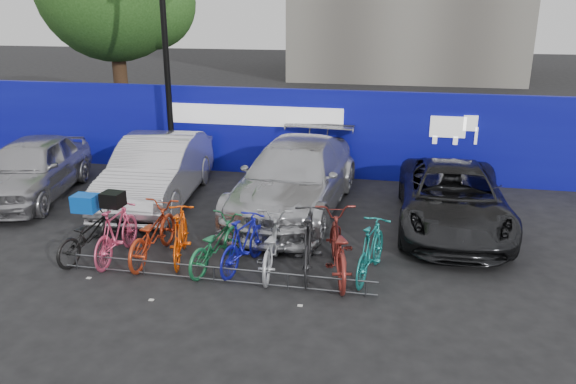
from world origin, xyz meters
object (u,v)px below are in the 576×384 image
(bike_3, at_px, (180,235))
(bike_6, at_px, (271,245))
(car_0, at_px, (31,168))
(car_1, at_px, (158,170))
(bike_7, at_px, (309,242))
(bike_9, at_px, (371,250))
(bike_4, at_px, (215,244))
(bike_5, at_px, (244,243))
(bike_2, at_px, (152,233))
(bike_rack, at_px, (214,274))
(car_2, at_px, (295,177))
(bike_8, at_px, (337,246))
(lamppost, at_px, (166,55))
(car_3, at_px, (452,198))
(bike_0, at_px, (89,234))
(bike_1, at_px, (116,233))

(bike_3, xyz_separation_m, bike_6, (1.75, -0.10, -0.01))
(car_0, bearing_deg, car_1, -5.30)
(bike_7, bearing_deg, bike_3, -6.70)
(bike_9, bearing_deg, bike_4, 15.42)
(car_1, xyz_separation_m, bike_5, (3.01, -3.11, -0.28))
(bike_2, bearing_deg, car_0, -30.95)
(bike_rack, bearing_deg, car_2, 79.67)
(bike_5, relative_size, bike_8, 0.79)
(car_1, bearing_deg, bike_7, -42.17)
(bike_6, bearing_deg, bike_2, -5.98)
(car_2, xyz_separation_m, bike_7, (0.84, -3.08, -0.21))
(car_0, xyz_separation_m, bike_6, (6.67, -2.77, -0.26))
(car_0, relative_size, bike_4, 2.53)
(lamppost, height_order, bike_5, lamppost)
(bike_6, distance_m, bike_7, 0.68)
(car_3, bearing_deg, bike_0, -157.77)
(car_2, distance_m, bike_8, 3.39)
(bike_0, height_order, bike_4, bike_0)
(car_1, relative_size, bike_6, 2.56)
(bike_3, bearing_deg, car_0, -42.49)
(car_1, distance_m, bike_1, 3.25)
(lamppost, xyz_separation_m, car_3, (7.37, -2.60, -2.61))
(bike_9, bearing_deg, lamppost, -30.00)
(lamppost, bearing_deg, bike_1, -78.27)
(bike_5, bearing_deg, car_2, -81.99)
(bike_1, distance_m, bike_2, 0.66)
(bike_4, distance_m, bike_6, 1.02)
(bike_2, bearing_deg, car_1, -67.27)
(bike_5, xyz_separation_m, bike_9, (2.25, 0.12, 0.01))
(bike_4, xyz_separation_m, bike_7, (1.69, 0.13, 0.12))
(bike_2, xyz_separation_m, bike_6, (2.28, -0.04, -0.02))
(bike_1, relative_size, bike_9, 1.02)
(bike_0, bearing_deg, bike_6, -167.88)
(bike_2, height_order, bike_7, bike_7)
(bike_2, xyz_separation_m, bike_8, (3.46, 0.00, 0.05))
(bike_5, bearing_deg, bike_1, 15.84)
(bike_3, bearing_deg, car_1, -73.63)
(car_1, relative_size, bike_4, 2.75)
(bike_4, bearing_deg, car_2, -91.77)
(bike_8, xyz_separation_m, bike_9, (0.57, 0.06, -0.04))
(car_0, height_order, bike_1, car_0)
(car_3, xyz_separation_m, bike_3, (-5.05, -2.65, -0.16))
(bike_2, xyz_separation_m, bike_5, (1.79, -0.06, -0.01))
(bike_rack, xyz_separation_m, bike_0, (-2.63, 0.55, 0.29))
(bike_5, bearing_deg, car_3, -130.10)
(bike_0, distance_m, bike_6, 3.49)
(car_1, bearing_deg, bike_5, -52.14)
(bike_1, distance_m, bike_7, 3.60)
(bike_5, bearing_deg, bike_9, -163.12)
(car_3, xyz_separation_m, bike_5, (-3.80, -2.76, -0.16))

